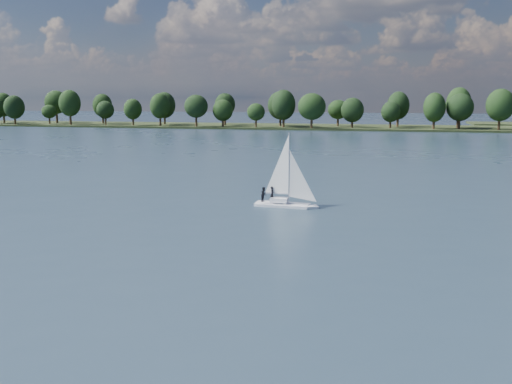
# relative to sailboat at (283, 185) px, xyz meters

# --- Properties ---
(ground) EXTENTS (700.00, 700.00, 0.00)m
(ground) POSITION_rel_sailboat_xyz_m (-2.94, 59.14, -2.45)
(ground) COLOR #233342
(ground) RESTS_ON ground
(far_shore) EXTENTS (660.00, 40.00, 1.50)m
(far_shore) POSITION_rel_sailboat_xyz_m (-2.94, 171.14, -2.45)
(far_shore) COLOR black
(far_shore) RESTS_ON ground
(sailboat) EXTENTS (6.78, 2.40, 8.76)m
(sailboat) POSITION_rel_sailboat_xyz_m (0.00, 0.00, 0.00)
(sailboat) COLOR white
(sailboat) RESTS_ON ground
(treeline) EXTENTS (563.21, 74.04, 18.87)m
(treeline) POSITION_rel_sailboat_xyz_m (-16.49, 167.27, 5.67)
(treeline) COLOR black
(treeline) RESTS_ON ground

